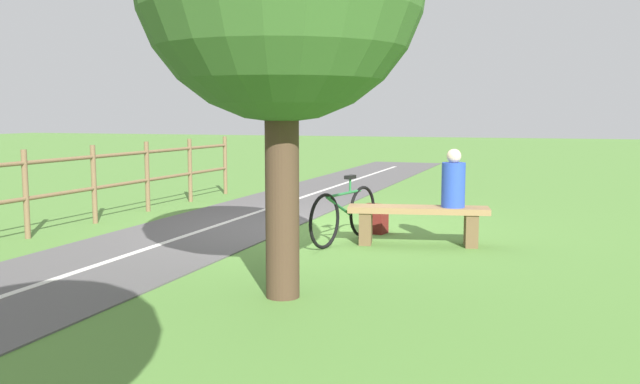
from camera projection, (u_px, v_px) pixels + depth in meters
The scene contains 7 objects.
ground_plane at pixel (311, 229), 10.13m from camera, with size 80.00×80.00×0.00m, color #548438.
paved_path at pixel (40, 285), 6.82m from camera, with size 2.34×36.00×0.02m, color #565454.
path_centre_line at pixel (40, 284), 6.82m from camera, with size 0.10×32.00×0.00m, color silver.
bench at pixel (418, 218), 8.89m from camera, with size 1.88×0.73×0.51m.
person_seated at pixel (453, 182), 8.78m from camera, with size 0.36×0.36×0.76m.
bicycle at pixel (344, 214), 9.07m from camera, with size 0.45×1.71×0.90m.
backpack at pixel (375, 219), 9.79m from camera, with size 0.37×0.34×0.42m.
Camera 1 is at (-3.24, 9.45, 1.73)m, focal length 37.92 mm.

